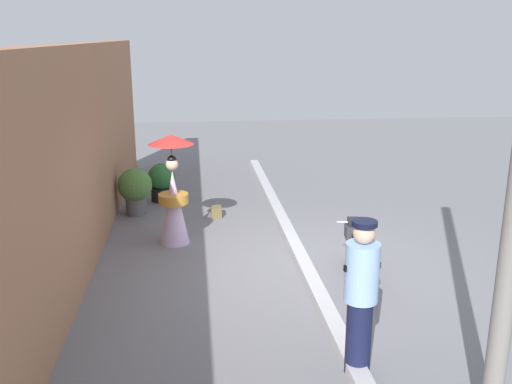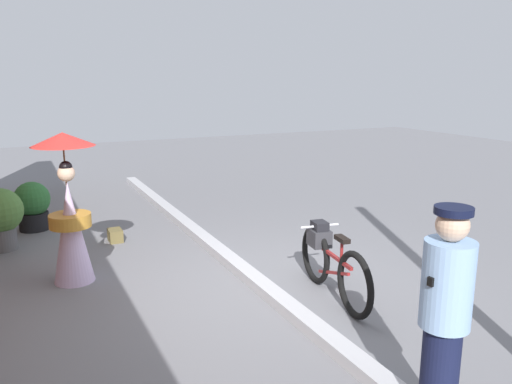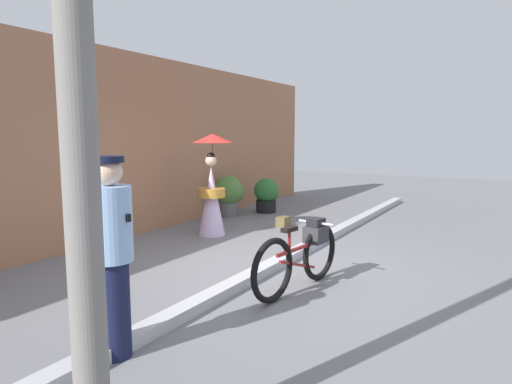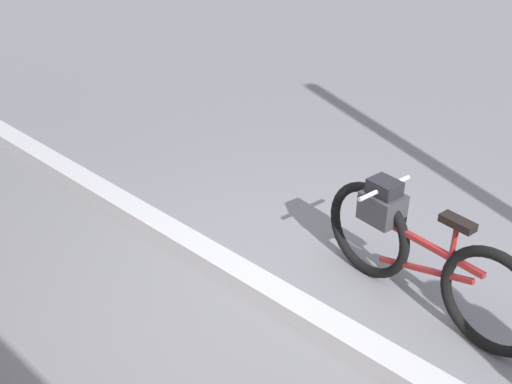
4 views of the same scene
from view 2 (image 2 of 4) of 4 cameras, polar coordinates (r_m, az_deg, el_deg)
name	(u,v)px [view 2 (image 2 of 4)]	position (r m, az deg, el deg)	size (l,w,h in m)	color
ground_plane	(262,290)	(6.12, 0.64, -10.90)	(30.00, 30.00, 0.00)	slate
sidewalk_curb	(262,285)	(6.09, 0.64, -10.38)	(14.00, 0.20, 0.12)	#B2B2B7
bicycle_near_officer	(331,261)	(5.89, 8.37, -7.68)	(1.68, 0.48, 0.79)	black
person_officer	(444,317)	(3.77, 20.29, -12.92)	(0.34, 0.38, 1.64)	#141938
person_with_parasol	(69,211)	(6.50, -20.12, -2.01)	(0.73, 0.73, 1.82)	silver
potted_plant_by_door	(1,215)	(8.21, -26.59, -2.29)	(0.67, 0.65, 0.91)	#59595B
potted_plant_small	(33,204)	(9.08, -23.62, -1.27)	(0.58, 0.57, 0.80)	black
backpack_on_pavement	(116,235)	(8.09, -15.39, -4.65)	(0.28, 0.20, 0.19)	brown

